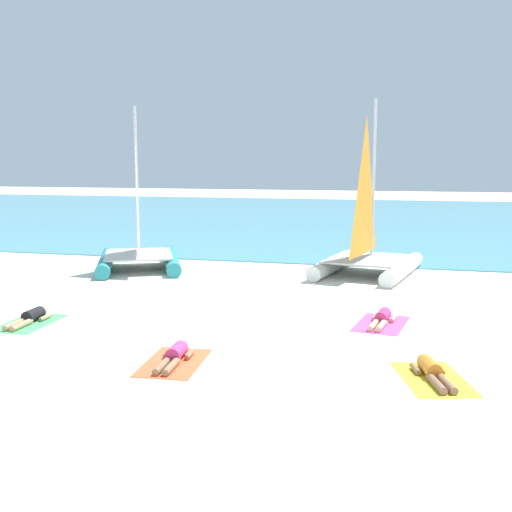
% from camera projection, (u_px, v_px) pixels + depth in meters
% --- Properties ---
extents(ground_plane, '(120.00, 120.00, 0.00)m').
position_uv_depth(ground_plane, '(290.00, 268.00, 22.97)').
color(ground_plane, silver).
extents(ocean_water, '(120.00, 40.00, 0.05)m').
position_uv_depth(ocean_water, '(349.00, 218.00, 42.93)').
color(ocean_water, '#4C9EB7').
rests_on(ocean_water, ground).
extents(sailboat_teal, '(4.45, 5.25, 5.83)m').
position_uv_depth(sailboat_teal, '(138.00, 245.00, 22.61)').
color(sailboat_teal, teal).
rests_on(sailboat_teal, ground).
extents(sailboat_white, '(3.74, 5.06, 5.99)m').
position_uv_depth(sailboat_white, '(367.00, 249.00, 21.51)').
color(sailboat_white, white).
rests_on(sailboat_white, ground).
extents(towel_leftmost, '(1.15, 1.93, 0.01)m').
position_uv_depth(towel_leftmost, '(29.00, 323.00, 15.16)').
color(towel_leftmost, '#4CB266').
rests_on(towel_leftmost, ground).
extents(sunbather_leftmost, '(0.55, 1.56, 0.30)m').
position_uv_depth(sunbather_leftmost, '(30.00, 317.00, 15.20)').
color(sunbather_leftmost, black).
rests_on(sunbather_leftmost, towel_leftmost).
extents(towel_center_left, '(1.25, 1.98, 0.01)m').
position_uv_depth(towel_center_left, '(174.00, 362.00, 12.20)').
color(towel_center_left, '#EA5933').
rests_on(towel_center_left, ground).
extents(sunbather_center_left, '(0.57, 1.57, 0.30)m').
position_uv_depth(sunbather_center_left, '(175.00, 355.00, 12.24)').
color(sunbather_center_left, '#D83372').
rests_on(sunbather_center_left, towel_center_left).
extents(towel_center_right, '(1.36, 2.04, 0.01)m').
position_uv_depth(towel_center_right, '(381.00, 324.00, 15.08)').
color(towel_center_right, '#D84C99').
rests_on(towel_center_right, ground).
extents(sunbather_center_right, '(0.63, 1.57, 0.30)m').
position_uv_depth(sunbather_center_right, '(382.00, 318.00, 15.12)').
color(sunbather_center_right, '#D83372').
rests_on(sunbather_center_right, towel_center_right).
extents(towel_rightmost, '(1.60, 2.14, 0.01)m').
position_uv_depth(towel_rightmost, '(433.00, 379.00, 11.28)').
color(towel_rightmost, yellow).
rests_on(towel_rightmost, ground).
extents(sunbather_rightmost, '(0.82, 1.54, 0.30)m').
position_uv_depth(sunbather_rightmost, '(432.00, 371.00, 11.33)').
color(sunbather_rightmost, orange).
rests_on(sunbather_rightmost, towel_rightmost).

